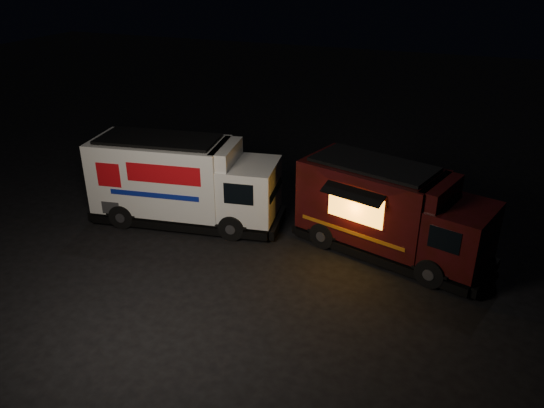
{
  "coord_description": "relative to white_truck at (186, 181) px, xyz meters",
  "views": [
    {
      "loc": [
        5.65,
        -11.66,
        8.27
      ],
      "look_at": [
        0.27,
        2.0,
        1.31
      ],
      "focal_mm": 35.0,
      "sensor_mm": 36.0,
      "label": 1
    }
  ],
  "objects": [
    {
      "name": "ground",
      "position": [
        2.92,
        -2.33,
        -1.45
      ],
      "size": [
        80.0,
        80.0,
        0.0
      ],
      "primitive_type": "plane",
      "color": "black",
      "rests_on": "ground"
    },
    {
      "name": "white_truck",
      "position": [
        0.0,
        0.0,
        0.0
      ],
      "size": [
        6.66,
        3.16,
        2.9
      ],
      "primitive_type": null,
      "rotation": [
        0.0,
        0.0,
        0.16
      ],
      "color": "silver",
      "rests_on": "ground"
    },
    {
      "name": "red_truck",
      "position": [
        6.78,
        0.34,
        -0.07
      ],
      "size": [
        6.29,
        3.77,
        2.75
      ],
      "primitive_type": null,
      "rotation": [
        0.0,
        0.0,
        -0.29
      ],
      "color": "#3A0A0F",
      "rests_on": "ground"
    }
  ]
}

